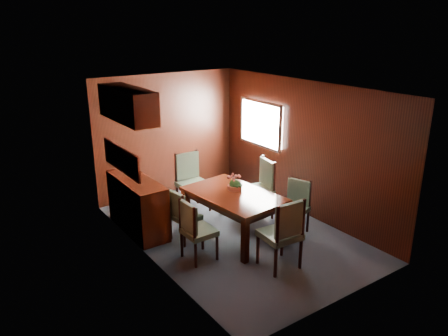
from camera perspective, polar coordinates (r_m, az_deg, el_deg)
ground at (r=7.33m, az=1.31°, el=-8.40°), size 4.50×4.50×0.00m
room_shell at (r=6.95m, az=-0.91°, el=4.47°), size 3.06×4.52×2.41m
sideboard at (r=7.37m, az=-11.24°, el=-4.75°), size 0.48×1.40×0.90m
dining_table at (r=6.96m, az=1.26°, el=-4.12°), size 1.15×1.68×0.74m
chair_left_near at (r=6.34m, az=-3.85°, el=-7.76°), size 0.43×0.45×0.94m
chair_left_far at (r=6.89m, az=-5.48°, el=-5.90°), size 0.44×0.46×0.87m
chair_right_near at (r=7.25m, az=9.35°, el=-4.59°), size 0.53×0.55×0.90m
chair_right_far at (r=7.75m, az=4.86°, el=-2.19°), size 0.57×0.58×1.05m
chair_head at (r=6.13m, az=7.80°, el=-8.12°), size 0.54×0.52×1.06m
chair_foot at (r=8.01m, az=-4.36°, el=-1.35°), size 0.52×0.50×1.08m
flower_centerpiece at (r=7.03m, az=1.40°, el=-1.92°), size 0.25×0.25×0.25m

